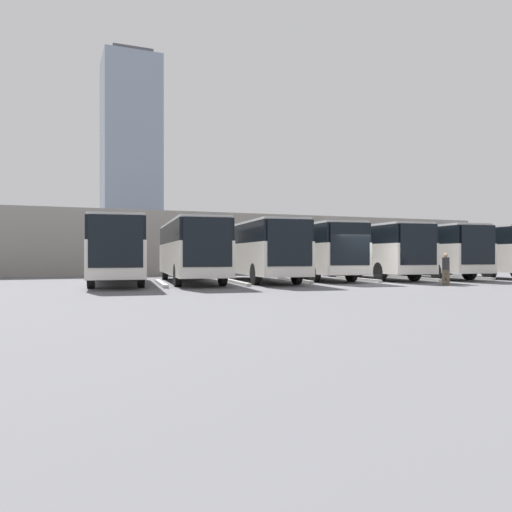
{
  "coord_description": "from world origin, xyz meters",
  "views": [
    {
      "loc": [
        14.4,
        20.81,
        1.46
      ],
      "look_at": [
        3.71,
        -5.41,
        1.41
      ],
      "focal_mm": 35.0,
      "sensor_mm": 36.0,
      "label": 1
    }
  ],
  "objects": [
    {
      "name": "bus_0",
      "position": [
        -11.4,
        -4.87,
        1.8
      ],
      "size": [
        3.71,
        11.07,
        3.22
      ],
      "rotation": [
        0.0,
        0.0,
        -0.12
      ],
      "color": "silver",
      "rests_on": "ground_plane"
    },
    {
      "name": "bus_4",
      "position": [
        3.8,
        -4.86,
        1.8
      ],
      "size": [
        3.71,
        11.07,
        3.22
      ],
      "rotation": [
        0.0,
        0.0,
        -0.12
      ],
      "color": "silver",
      "rests_on": "ground_plane"
    },
    {
      "name": "curb_divider_5",
      "position": [
        9.5,
        -3.5,
        0.07
      ],
      "size": [
        0.88,
        5.31,
        0.15
      ],
      "primitive_type": "cube",
      "rotation": [
        0.0,
        0.0,
        -0.12
      ],
      "color": "#B2B2AD",
      "rests_on": "ground_plane"
    },
    {
      "name": "bus_1",
      "position": [
        -7.6,
        -5.0,
        1.8
      ],
      "size": [
        3.71,
        11.07,
        3.22
      ],
      "rotation": [
        0.0,
        0.0,
        -0.12
      ],
      "color": "silver",
      "rests_on": "ground_plane"
    },
    {
      "name": "ground_plane",
      "position": [
        0.0,
        0.0,
        0.0
      ],
      "size": [
        600.0,
        600.0,
        0.0
      ],
      "primitive_type": "plane",
      "color": "#5B5B60"
    },
    {
      "name": "curb_divider_1",
      "position": [
        -5.7,
        -3.39,
        0.07
      ],
      "size": [
        0.88,
        5.31,
        0.15
      ],
      "primitive_type": "cube",
      "rotation": [
        0.0,
        0.0,
        -0.12
      ],
      "color": "#B2B2AD",
      "rests_on": "ground_plane"
    },
    {
      "name": "bus_5",
      "position": [
        7.6,
        -5.1,
        1.8
      ],
      "size": [
        3.71,
        11.07,
        3.22
      ],
      "rotation": [
        0.0,
        0.0,
        -0.12
      ],
      "color": "silver",
      "rests_on": "ground_plane"
    },
    {
      "name": "bus_6",
      "position": [
        11.4,
        -5.24,
        1.8
      ],
      "size": [
        3.71,
        11.07,
        3.22
      ],
      "rotation": [
        0.0,
        0.0,
        -0.12
      ],
      "color": "silver",
      "rests_on": "ground_plane"
    },
    {
      "name": "bus_3",
      "position": [
        0.0,
        -5.81,
        1.8
      ],
      "size": [
        3.71,
        11.07,
        3.22
      ],
      "rotation": [
        0.0,
        0.0,
        -0.12
      ],
      "color": "silver",
      "rests_on": "ground_plane"
    },
    {
      "name": "station_building",
      "position": [
        0.0,
        -21.79,
        2.4
      ],
      "size": [
        44.45,
        15.42,
        4.74
      ],
      "color": "gray",
      "rests_on": "ground_plane"
    },
    {
      "name": "office_tower",
      "position": [
        -14.11,
        -180.48,
        40.06
      ],
      "size": [
        21.75,
        21.75,
        81.32
      ],
      "color": "#7F8EA3",
      "rests_on": "ground_plane"
    },
    {
      "name": "curb_divider_4",
      "position": [
        5.7,
        -3.25,
        0.07
      ],
      "size": [
        0.88,
        5.31,
        0.15
      ],
      "primitive_type": "cube",
      "rotation": [
        0.0,
        0.0,
        -0.12
      ],
      "color": "#B2B2AD",
      "rests_on": "ground_plane"
    },
    {
      "name": "curb_divider_2",
      "position": [
        -1.9,
        -3.65,
        0.07
      ],
      "size": [
        0.88,
        5.31,
        0.15
      ],
      "primitive_type": "cube",
      "rotation": [
        0.0,
        0.0,
        -0.12
      ],
      "color": "#B2B2AD",
      "rests_on": "ground_plane"
    },
    {
      "name": "curb_divider_0",
      "position": [
        -9.5,
        -3.27,
        0.07
      ],
      "size": [
        0.88,
        5.31,
        0.15
      ],
      "primitive_type": "cube",
      "rotation": [
        0.0,
        0.0,
        -0.12
      ],
      "color": "#B2B2AD",
      "rests_on": "ground_plane"
    },
    {
      "name": "curb_divider_3",
      "position": [
        1.9,
        -4.2,
        0.07
      ],
      "size": [
        0.88,
        5.31,
        0.15
      ],
      "primitive_type": "cube",
      "rotation": [
        0.0,
        0.0,
        -0.12
      ],
      "color": "#B2B2AD",
      "rests_on": "ground_plane"
    },
    {
      "name": "bus_2",
      "position": [
        -3.8,
        -5.26,
        1.8
      ],
      "size": [
        3.71,
        11.07,
        3.22
      ],
      "rotation": [
        0.0,
        0.0,
        -0.12
      ],
      "color": "silver",
      "rests_on": "ground_plane"
    },
    {
      "name": "pedestrian",
      "position": [
        -3.14,
        2.04,
        0.84
      ],
      "size": [
        0.49,
        0.49,
        1.55
      ],
      "rotation": [
        0.0,
        0.0,
        5.57
      ],
      "color": "brown",
      "rests_on": "ground_plane"
    }
  ]
}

